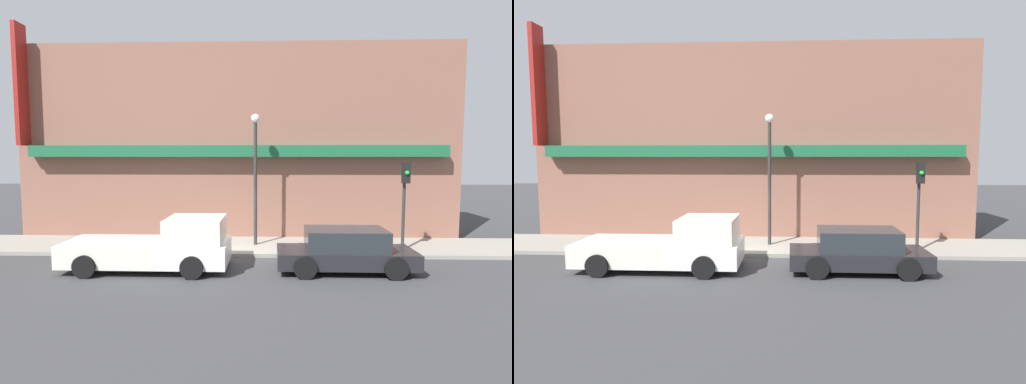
# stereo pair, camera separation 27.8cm
# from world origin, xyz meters

# --- Properties ---
(ground_plane) EXTENTS (80.00, 80.00, 0.00)m
(ground_plane) POSITION_xyz_m (0.00, 0.00, 0.00)
(ground_plane) COLOR #38383A
(sidewalk) EXTENTS (36.00, 3.25, 0.14)m
(sidewalk) POSITION_xyz_m (0.00, 1.62, 0.07)
(sidewalk) COLOR gray
(sidewalk) RESTS_ON ground
(building) EXTENTS (19.80, 3.80, 9.50)m
(building) POSITION_xyz_m (-0.02, 4.72, 4.37)
(building) COLOR brown
(building) RESTS_ON ground
(pickup_truck) EXTENTS (5.38, 2.28, 1.76)m
(pickup_truck) POSITION_xyz_m (-2.16, -1.65, 0.78)
(pickup_truck) COLOR white
(pickup_truck) RESTS_ON ground
(parked_car) EXTENTS (4.44, 1.99, 1.41)m
(parked_car) POSITION_xyz_m (3.97, -1.65, 0.69)
(parked_car) COLOR black
(parked_car) RESTS_ON ground
(fire_hydrant) EXTENTS (0.20, 0.20, 0.60)m
(fire_hydrant) POSITION_xyz_m (3.95, 0.35, 0.44)
(fire_hydrant) COLOR #196633
(fire_hydrant) RESTS_ON sidewalk
(street_lamp) EXTENTS (0.36, 0.36, 5.32)m
(street_lamp) POSITION_xyz_m (0.91, 1.63, 3.48)
(street_lamp) COLOR #2D2D2D
(street_lamp) RESTS_ON sidewalk
(traffic_light) EXTENTS (0.28, 0.42, 3.40)m
(traffic_light) POSITION_xyz_m (6.63, 0.75, 2.49)
(traffic_light) COLOR #2D2D2D
(traffic_light) RESTS_ON sidewalk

